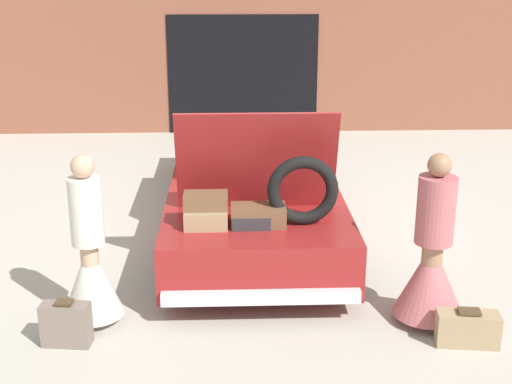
% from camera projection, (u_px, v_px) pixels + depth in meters
% --- Properties ---
extents(ground_plane, '(40.00, 40.00, 0.00)m').
position_uv_depth(ground_plane, '(252.00, 223.00, 9.00)').
color(ground_plane, '#ADA89E').
extents(garage_wall_back, '(12.00, 0.14, 2.80)m').
position_uv_depth(garage_wall_back, '(243.00, 58.00, 13.30)').
color(garage_wall_back, brown).
rests_on(garage_wall_back, ground_plane).
extents(car, '(1.94, 5.26, 1.78)m').
position_uv_depth(car, '(252.00, 182.00, 8.82)').
color(car, maroon).
rests_on(car, ground_plane).
extents(person_left, '(0.56, 0.56, 1.59)m').
position_uv_depth(person_left, '(90.00, 264.00, 6.40)').
color(person_left, tan).
rests_on(person_left, ground_plane).
extents(person_right, '(0.65, 0.65, 1.60)m').
position_uv_depth(person_right, '(431.00, 264.00, 6.41)').
color(person_right, '#997051').
rests_on(person_right, ground_plane).
extents(suitcase_beside_left_person, '(0.43, 0.23, 0.41)m').
position_uv_depth(suitcase_beside_left_person, '(66.00, 324.00, 6.12)').
color(suitcase_beside_left_person, '#75665B').
rests_on(suitcase_beside_left_person, ground_plane).
extents(suitcase_beside_right_person, '(0.56, 0.28, 0.33)m').
position_uv_depth(suitcase_beside_right_person, '(468.00, 329.00, 6.14)').
color(suitcase_beside_right_person, '#9E8460').
rests_on(suitcase_beside_right_person, ground_plane).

